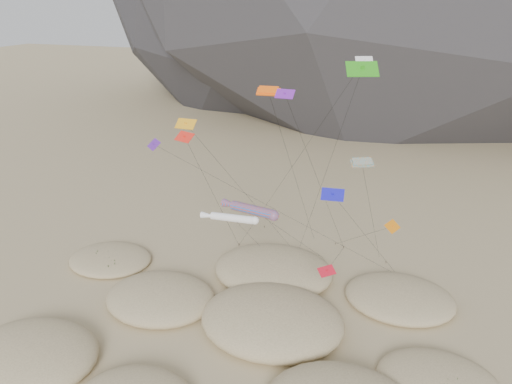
# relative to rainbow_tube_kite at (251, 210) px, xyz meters

# --- Properties ---
(ground) EXTENTS (500.00, 500.00, 0.00)m
(ground) POSITION_rel_rainbow_tube_kite_xyz_m (2.65, -11.10, -10.33)
(ground) COLOR #CCB789
(ground) RESTS_ON ground
(dunes) EXTENTS (50.45, 34.41, 3.98)m
(dunes) POSITION_rel_rainbow_tube_kite_xyz_m (1.53, -7.09, -9.60)
(dunes) COLOR #CCB789
(dunes) RESTS_ON ground
(dune_grass) EXTENTS (43.62, 27.76, 1.57)m
(dune_grass) POSITION_rel_rainbow_tube_kite_xyz_m (3.48, -7.27, -9.46)
(dune_grass) COLOR black
(dune_grass) RESTS_ON ground
(kite_stakes) EXTENTS (21.08, 7.48, 0.30)m
(kite_stakes) POSITION_rel_rainbow_tube_kite_xyz_m (4.94, 12.25, -10.18)
(kite_stakes) COLOR #3F2D1E
(kite_stakes) RESTS_ON ground
(rainbow_tube_kite) EXTENTS (10.42, 12.24, 11.22)m
(rainbow_tube_kite) POSITION_rel_rainbow_tube_kite_xyz_m (0.00, 0.00, 0.00)
(rainbow_tube_kite) COLOR #F73F1A
(rainbow_tube_kite) RESTS_ON ground
(white_tube_kite) EXTENTS (6.73, 12.64, 10.74)m
(white_tube_kite) POSITION_rel_rainbow_tube_kite_xyz_m (-1.48, -2.19, -0.26)
(white_tube_kite) COLOR white
(white_tube_kite) RESTS_ON ground
(orange_parafoil) EXTENTS (3.49, 15.14, 23.43)m
(orange_parafoil) POSITION_rel_rainbow_tube_kite_xyz_m (1.60, 1.09, 12.32)
(orange_parafoil) COLOR #FF5C0D
(orange_parafoil) RESTS_ON ground
(multi_parafoil) EXTENTS (2.77, 15.29, 17.74)m
(multi_parafoil) POSITION_rel_rainbow_tube_kite_xyz_m (11.51, -1.18, 6.75)
(multi_parafoil) COLOR orange
(multi_parafoil) RESTS_ON ground
(delta_kites) EXTENTS (26.18, 19.90, 26.33)m
(delta_kites) POSITION_rel_rainbow_tube_kite_xyz_m (3.95, -0.27, 7.46)
(delta_kites) COLOR orange
(delta_kites) RESTS_ON ground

